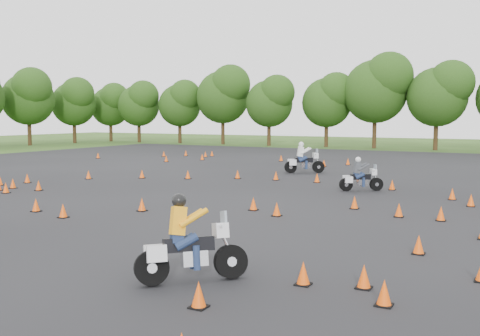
{
  "coord_description": "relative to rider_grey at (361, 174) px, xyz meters",
  "views": [
    {
      "loc": [
        10.47,
        -15.71,
        3.36
      ],
      "look_at": [
        0.0,
        4.0,
        1.2
      ],
      "focal_mm": 40.0,
      "sensor_mm": 36.0,
      "label": 1
    }
  ],
  "objects": [
    {
      "name": "ground",
      "position": [
        -4.08,
        -7.98,
        -0.78
      ],
      "size": [
        140.0,
        140.0,
        0.0
      ],
      "primitive_type": "plane",
      "color": "#2D5119",
      "rests_on": "ground"
    },
    {
      "name": "asphalt_pad",
      "position": [
        -4.08,
        -1.98,
        -0.77
      ],
      "size": [
        62.0,
        62.0,
        0.0
      ],
      "primitive_type": "plane",
      "color": "black",
      "rests_on": "ground"
    },
    {
      "name": "treeline",
      "position": [
        -1.41,
        26.74,
        3.85
      ],
      "size": [
        87.16,
        32.41,
        11.04
      ],
      "color": "#224112",
      "rests_on": "ground"
    },
    {
      "name": "traffic_cones",
      "position": [
        -4.13,
        -2.48,
        -0.55
      ],
      "size": [
        36.96,
        33.18,
        0.45
      ],
      "color": "#FF550A",
      "rests_on": "asphalt_pad"
    },
    {
      "name": "rider_grey",
      "position": [
        0.0,
        0.0,
        0.0
      ],
      "size": [
        2.01,
        1.6,
        1.54
      ],
      "primitive_type": null,
      "rotation": [
        0.0,
        0.0,
        0.57
      ],
      "color": "#3E4146",
      "rests_on": "ground"
    },
    {
      "name": "rider_yellow",
      "position": [
        0.6,
        -14.85,
        0.13
      ],
      "size": [
        2.15,
        2.15,
        1.8
      ],
      "primitive_type": null,
      "rotation": [
        0.0,
        0.0,
        0.79
      ],
      "color": "#FAA216",
      "rests_on": "ground"
    },
    {
      "name": "rider_white",
      "position": [
        -5.04,
        5.98,
        0.16
      ],
      "size": [
        2.4,
        1.96,
        1.86
      ],
      "primitive_type": null,
      "rotation": [
        0.0,
        0.0,
        0.6
      ],
      "color": "silver",
      "rests_on": "ground"
    }
  ]
}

